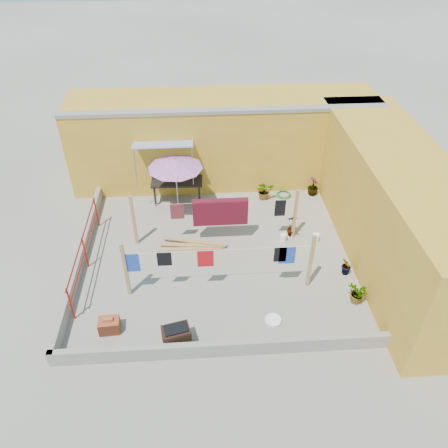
{
  "coord_description": "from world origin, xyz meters",
  "views": [
    {
      "loc": [
        -0.45,
        -10.05,
        8.92
      ],
      "look_at": [
        0.24,
        0.3,
        1.0
      ],
      "focal_mm": 35.0,
      "sensor_mm": 36.0,
      "label": 1
    }
  ],
  "objects_px": {
    "water_jug_b": "(283,238)",
    "white_basin": "(273,320)",
    "outdoor_table": "(177,182)",
    "brazier": "(176,336)",
    "green_hose": "(284,195)",
    "plant_back_a": "(265,191)",
    "brick_stack": "(109,325)",
    "water_jug_a": "(316,238)",
    "patio_umbrella": "(175,164)"
  },
  "relations": [
    {
      "from": "outdoor_table",
      "to": "plant_back_a",
      "type": "distance_m",
      "value": 3.15
    },
    {
      "from": "water_jug_a",
      "to": "brazier",
      "type": "bearing_deg",
      "value": -139.56
    },
    {
      "from": "water_jug_a",
      "to": "green_hose",
      "type": "distance_m",
      "value": 2.75
    },
    {
      "from": "patio_umbrella",
      "to": "water_jug_a",
      "type": "xyz_separation_m",
      "value": [
        4.39,
        -1.83,
        -1.8
      ]
    },
    {
      "from": "brazier",
      "to": "green_hose",
      "type": "height_order",
      "value": "brazier"
    },
    {
      "from": "outdoor_table",
      "to": "brazier",
      "type": "relative_size",
      "value": 2.4
    },
    {
      "from": "outdoor_table",
      "to": "brick_stack",
      "type": "bearing_deg",
      "value": -105.53
    },
    {
      "from": "outdoor_table",
      "to": "water_jug_a",
      "type": "distance_m",
      "value": 5.22
    },
    {
      "from": "patio_umbrella",
      "to": "green_hose",
      "type": "height_order",
      "value": "patio_umbrella"
    },
    {
      "from": "green_hose",
      "to": "water_jug_b",
      "type": "bearing_deg",
      "value": -100.7
    },
    {
      "from": "white_basin",
      "to": "water_jug_b",
      "type": "relative_size",
      "value": 1.36
    },
    {
      "from": "brazier",
      "to": "water_jug_b",
      "type": "relative_size",
      "value": 2.31
    },
    {
      "from": "patio_umbrella",
      "to": "brazier",
      "type": "height_order",
      "value": "patio_umbrella"
    },
    {
      "from": "water_jug_a",
      "to": "green_hose",
      "type": "height_order",
      "value": "water_jug_a"
    },
    {
      "from": "patio_umbrella",
      "to": "white_basin",
      "type": "relative_size",
      "value": 4.9
    },
    {
      "from": "white_basin",
      "to": "water_jug_b",
      "type": "bearing_deg",
      "value": 75.74
    },
    {
      "from": "brazier",
      "to": "water_jug_a",
      "type": "distance_m",
      "value": 5.71
    },
    {
      "from": "patio_umbrella",
      "to": "brazier",
      "type": "bearing_deg",
      "value": -89.52
    },
    {
      "from": "water_jug_a",
      "to": "patio_umbrella",
      "type": "bearing_deg",
      "value": 157.35
    },
    {
      "from": "brick_stack",
      "to": "water_jug_a",
      "type": "relative_size",
      "value": 1.67
    },
    {
      "from": "water_jug_b",
      "to": "white_basin",
      "type": "bearing_deg",
      "value": -104.26
    },
    {
      "from": "patio_umbrella",
      "to": "green_hose",
      "type": "distance_m",
      "value": 4.38
    },
    {
      "from": "green_hose",
      "to": "plant_back_a",
      "type": "xyz_separation_m",
      "value": [
        -0.76,
        -0.16,
        0.31
      ]
    },
    {
      "from": "patio_umbrella",
      "to": "brazier",
      "type": "xyz_separation_m",
      "value": [
        0.05,
        -5.54,
        -1.65
      ]
    },
    {
      "from": "water_jug_a",
      "to": "plant_back_a",
      "type": "height_order",
      "value": "plant_back_a"
    },
    {
      "from": "outdoor_table",
      "to": "white_basin",
      "type": "xyz_separation_m",
      "value": [
        2.57,
        -5.84,
        -0.71
      ]
    },
    {
      "from": "outdoor_table",
      "to": "water_jug_b",
      "type": "xyz_separation_m",
      "value": [
        3.38,
        -2.62,
        -0.61
      ]
    },
    {
      "from": "green_hose",
      "to": "plant_back_a",
      "type": "distance_m",
      "value": 0.83
    },
    {
      "from": "white_basin",
      "to": "water_jug_b",
      "type": "distance_m",
      "value": 3.32
    },
    {
      "from": "white_basin",
      "to": "water_jug_b",
      "type": "xyz_separation_m",
      "value": [
        0.82,
        3.22,
        0.1
      ]
    },
    {
      "from": "white_basin",
      "to": "outdoor_table",
      "type": "bearing_deg",
      "value": 113.71
    },
    {
      "from": "brazier",
      "to": "green_hose",
      "type": "bearing_deg",
      "value": 59.29
    },
    {
      "from": "green_hose",
      "to": "water_jug_a",
      "type": "bearing_deg",
      "value": -78.59
    },
    {
      "from": "white_basin",
      "to": "patio_umbrella",
      "type": "bearing_deg",
      "value": 116.98
    },
    {
      "from": "plant_back_a",
      "to": "brick_stack",
      "type": "bearing_deg",
      "value": -129.79
    },
    {
      "from": "brazier",
      "to": "water_jug_b",
      "type": "distance_m",
      "value": 5.02
    },
    {
      "from": "water_jug_a",
      "to": "plant_back_a",
      "type": "xyz_separation_m",
      "value": [
        -1.3,
        2.54,
        0.2
      ]
    },
    {
      "from": "outdoor_table",
      "to": "plant_back_a",
      "type": "bearing_deg",
      "value": -2.92
    },
    {
      "from": "plant_back_a",
      "to": "white_basin",
      "type": "bearing_deg",
      "value": -95.59
    },
    {
      "from": "brick_stack",
      "to": "brazier",
      "type": "relative_size",
      "value": 0.73
    },
    {
      "from": "white_basin",
      "to": "water_jug_a",
      "type": "height_order",
      "value": "water_jug_a"
    },
    {
      "from": "white_basin",
      "to": "plant_back_a",
      "type": "relative_size",
      "value": 0.64
    },
    {
      "from": "green_hose",
      "to": "plant_back_a",
      "type": "height_order",
      "value": "plant_back_a"
    },
    {
      "from": "white_basin",
      "to": "brick_stack",
      "type": "bearing_deg",
      "value": -179.66
    },
    {
      "from": "brick_stack",
      "to": "brazier",
      "type": "height_order",
      "value": "brazier"
    },
    {
      "from": "brazier",
      "to": "water_jug_a",
      "type": "bearing_deg",
      "value": 40.44
    },
    {
      "from": "patio_umbrella",
      "to": "brick_stack",
      "type": "xyz_separation_m",
      "value": [
        -1.66,
        -5.0,
        -1.75
      ]
    },
    {
      "from": "brick_stack",
      "to": "water_jug_b",
      "type": "bearing_deg",
      "value": 32.91
    },
    {
      "from": "water_jug_b",
      "to": "green_hose",
      "type": "xyz_separation_m",
      "value": [
        0.5,
        2.62,
        -0.11
      ]
    },
    {
      "from": "green_hose",
      "to": "white_basin",
      "type": "bearing_deg",
      "value": -102.67
    }
  ]
}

